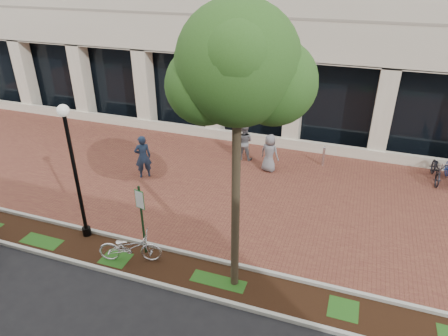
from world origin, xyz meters
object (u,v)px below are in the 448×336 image
(parking_sign, at_px, (141,212))
(pedestrian_right, at_px, (270,153))
(pedestrian_mid, at_px, (244,142))
(bollard, at_px, (324,156))
(pedestrian_left, at_px, (143,157))
(street_tree, at_px, (240,73))
(locked_bicycle, at_px, (130,247))
(lamppost, at_px, (74,167))

(parking_sign, bearing_deg, pedestrian_right, 83.73)
(pedestrian_mid, xyz_separation_m, bollard, (3.55, 0.54, -0.38))
(parking_sign, relative_size, pedestrian_left, 1.29)
(pedestrian_left, relative_size, pedestrian_mid, 1.10)
(street_tree, bearing_deg, pedestrian_mid, 105.33)
(pedestrian_left, bearing_deg, pedestrian_right, 166.46)
(pedestrian_mid, height_order, pedestrian_right, pedestrian_mid)
(pedestrian_right, bearing_deg, pedestrian_mid, -13.90)
(locked_bicycle, bearing_deg, lamppost, 55.41)
(pedestrian_left, bearing_deg, parking_sign, 80.86)
(pedestrian_right, height_order, bollard, pedestrian_right)
(lamppost, height_order, locked_bicycle, lamppost)
(pedestrian_right, bearing_deg, locked_bicycle, 85.01)
(parking_sign, xyz_separation_m, pedestrian_right, (2.34, 6.72, -0.70))
(parking_sign, xyz_separation_m, pedestrian_mid, (0.96, 7.48, -0.69))
(pedestrian_right, bearing_deg, pedestrian_left, 39.95)
(bollard, bearing_deg, lamppost, -131.02)
(locked_bicycle, height_order, pedestrian_mid, pedestrian_mid)
(lamppost, relative_size, pedestrian_right, 2.70)
(street_tree, distance_m, bollard, 10.11)
(lamppost, distance_m, pedestrian_right, 8.22)
(street_tree, distance_m, pedestrian_mid, 9.59)
(pedestrian_left, height_order, pedestrian_right, pedestrian_left)
(pedestrian_left, bearing_deg, locked_bicycle, 76.30)
(bollard, bearing_deg, pedestrian_left, -153.01)
(locked_bicycle, distance_m, pedestrian_mid, 8.02)
(lamppost, xyz_separation_m, locked_bicycle, (2.08, -0.62, -2.07))
(street_tree, relative_size, pedestrian_mid, 4.45)
(lamppost, height_order, pedestrian_left, lamppost)
(parking_sign, relative_size, bollard, 2.61)
(street_tree, bearing_deg, bollard, 80.35)
(locked_bicycle, bearing_deg, bollard, -47.15)
(parking_sign, height_order, pedestrian_right, parking_sign)
(lamppost, relative_size, street_tree, 0.60)
(lamppost, bearing_deg, bollard, 48.98)
(parking_sign, xyz_separation_m, pedestrian_left, (-2.52, 4.44, -0.61))
(lamppost, bearing_deg, parking_sign, -4.29)
(pedestrian_left, xyz_separation_m, pedestrian_right, (4.86, 2.29, -0.09))
(parking_sign, distance_m, pedestrian_mid, 7.57)
(parking_sign, distance_m, pedestrian_right, 7.15)
(pedestrian_right, bearing_deg, bollard, -134.45)
(parking_sign, distance_m, street_tree, 5.46)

